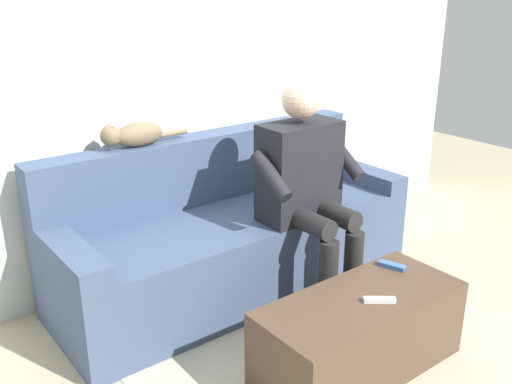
# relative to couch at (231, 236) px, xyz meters

# --- Properties ---
(ground_plane) EXTENTS (8.00, 8.00, 0.00)m
(ground_plane) POSITION_rel_couch_xyz_m (0.00, 0.72, -0.30)
(ground_plane) COLOR tan
(back_wall) EXTENTS (4.70, 0.06, 2.76)m
(back_wall) POSITION_rel_couch_xyz_m (0.00, -0.41, 1.08)
(back_wall) COLOR silver
(back_wall) RESTS_ON ground
(couch) EXTENTS (2.04, 0.73, 0.85)m
(couch) POSITION_rel_couch_xyz_m (0.00, 0.00, 0.00)
(couch) COLOR #3D4C6B
(couch) RESTS_ON ground
(coffee_table) EXTENTS (0.96, 0.42, 0.37)m
(coffee_table) POSITION_rel_couch_xyz_m (0.00, 0.99, -0.12)
(coffee_table) COLOR #4C3828
(coffee_table) RESTS_ON ground
(person_solo_seated) EXTENTS (0.58, 0.50, 1.20)m
(person_solo_seated) POSITION_rel_couch_xyz_m (-0.24, 0.36, 0.38)
(person_solo_seated) COLOR black
(person_solo_seated) RESTS_ON ground
(cat_on_backrest) EXTENTS (0.49, 0.12, 0.14)m
(cat_on_backrest) POSITION_rel_couch_xyz_m (0.44, -0.24, 0.61)
(cat_on_backrest) COLOR #756047
(cat_on_backrest) RESTS_ON couch
(remote_blue) EXTENTS (0.08, 0.13, 0.02)m
(remote_blue) POSITION_rel_couch_xyz_m (-0.32, 0.88, 0.08)
(remote_blue) COLOR #3860B7
(remote_blue) RESTS_ON coffee_table
(remote_white) EXTENTS (0.13, 0.11, 0.02)m
(remote_white) POSITION_rel_couch_xyz_m (-0.03, 1.06, 0.08)
(remote_white) COLOR white
(remote_white) RESTS_ON coffee_table
(floor_rug) EXTENTS (1.78, 1.45, 0.01)m
(floor_rug) POSITION_rel_couch_xyz_m (0.00, 0.88, -0.30)
(floor_rug) COLOR #B7AD93
(floor_rug) RESTS_ON ground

